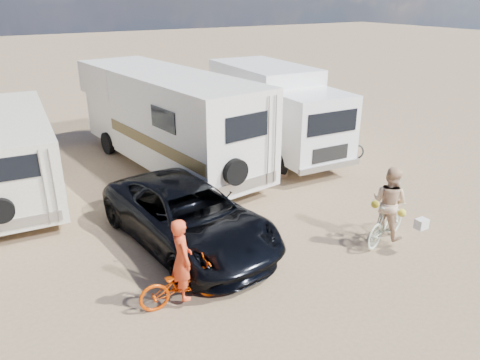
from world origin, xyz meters
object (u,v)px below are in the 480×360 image
rv_main (167,121)px  dark_suv (188,216)px  bike_man (183,283)px  rider_woman (388,209)px  rv_left (13,156)px  rider_man (182,267)px  box_truck (276,113)px  cooler (222,186)px  bike_parked (341,147)px  crate (279,173)px  bike_woman (386,222)px

rv_main → dark_suv: rv_main is taller
bike_man → rider_woman: (5.38, -0.26, 0.43)m
rv_left → rider_woman: (7.62, -7.82, -0.35)m
dark_suv → rider_man: (-1.09, -2.15, 0.10)m
box_truck → cooler: bearing=-144.8°
bike_man → bike_parked: bearing=-53.7°
bike_man → crate: bearing=-44.1°
dark_suv → bike_woman: (4.29, -2.41, -0.22)m
box_truck → bike_man: (-6.81, -6.73, -1.18)m
bike_woman → rider_man: rider_man is taller
rv_main → dark_suv: (-1.68, -5.42, -0.92)m
rider_man → crate: rider_man is taller
rv_main → cooler: bearing=-89.2°
dark_suv → box_truck: bearing=31.6°
bike_man → rv_left: bearing=22.5°
rv_left → rider_woman: rv_left is taller
rider_woman → cooler: 5.21m
rider_woman → cooler: rider_woman is taller
rider_man → cooler: bearing=-30.1°
rider_woman → rv_left: bearing=27.6°
dark_suv → bike_parked: dark_suv is taller
box_truck → bike_parked: (1.81, -1.70, -1.19)m
dark_suv → rider_woman: size_ratio=2.99×
box_truck → dark_suv: bearing=-138.7°
rider_woman → bike_woman: bearing=-0.0°
rider_woman → rider_man: bearing=70.6°
box_truck → rider_man: bearing=-132.7°
rider_man → rider_woman: bearing=-86.8°
cooler → rv_left: bearing=156.2°
rv_left → box_truck: bearing=-1.5°
rv_main → rv_left: 5.02m
rv_left → bike_man: (2.24, -7.56, -0.78)m
box_truck → rider_man: size_ratio=3.87×
rv_left → dark_suv: (3.33, -5.41, -0.50)m
dark_suv → cooler: dark_suv is taller
dark_suv → bike_man: (-1.09, -2.15, -0.28)m
rider_woman → crate: 4.97m
box_truck → cooler: (-3.58, -2.29, -1.41)m
bike_woman → cooler: bike_woman is taller
box_truck → rider_woman: 7.17m
bike_woman → dark_suv: bearing=44.0°
rv_main → cooler: 3.48m
bike_woman → bike_parked: 6.20m
bike_man → bike_woman: bike_woman is taller
bike_man → rider_man: rider_man is taller
dark_suv → bike_parked: size_ratio=3.11×
rv_main → rv_left: (-5.01, -0.01, -0.42)m
dark_suv → bike_man: bearing=-124.0°
dark_suv → cooler: 3.18m
rv_left → bike_woman: rv_left is taller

